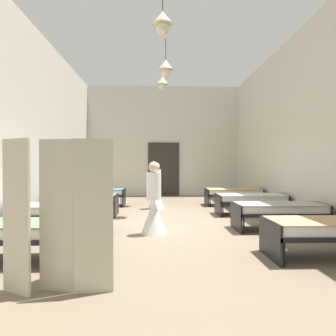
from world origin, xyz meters
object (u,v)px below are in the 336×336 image
Objects in this scene: nurse_near_aisle at (156,192)px; bed_right_row_1 at (279,209)px; bed_left_row_0 at (16,231)px; bed_right_row_0 at (330,229)px; bed_left_row_1 at (59,211)px; bed_left_row_3 at (97,193)px; privacy_screen at (56,216)px; nurse_mid_aisle at (154,208)px; bed_left_row_2 at (82,200)px; bed_right_row_2 at (251,199)px; bed_right_row_3 at (233,193)px.

bed_right_row_1 is at bearing 80.58° from nurse_near_aisle.
bed_left_row_0 is 1.00× the size of bed_right_row_0.
bed_left_row_3 is (0.00, 3.80, 0.00)m from bed_left_row_1.
privacy_screen is at bearing -48.46° from bed_left_row_0.
nurse_near_aisle is at bearing -17.46° from bed_left_row_3.
nurse_mid_aisle is at bearing -63.89° from bed_left_row_3.
bed_left_row_0 is 5.07m from bed_right_row_1.
bed_left_row_2 is at bearing 112.54° from privacy_screen.
nurse_mid_aisle is (-2.70, 1.63, 0.09)m from bed_right_row_0.
bed_right_row_0 is 6.04m from bed_left_row_2.
bed_left_row_1 and bed_left_row_2 have the same top height.
nurse_near_aisle is 3.43m from nurse_mid_aisle.
nurse_mid_aisle is at bearing 80.32° from privacy_screen.
bed_left_row_1 is at bearing -41.90° from nurse_mid_aisle.
bed_right_row_2 and bed_left_row_3 have the same top height.
bed_left_row_2 is (0.00, 3.80, 0.00)m from bed_left_row_0.
bed_left_row_0 and bed_right_row_1 have the same top height.
bed_left_row_0 is 1.00× the size of bed_right_row_3.
bed_right_row_2 is 5.07m from bed_left_row_3.
bed_left_row_3 is at bearing 90.00° from bed_left_row_0.
bed_left_row_2 and bed_right_row_3 have the same top height.
bed_right_row_0 is 5.72m from nurse_near_aisle.
bed_left_row_0 and bed_right_row_3 have the same top height.
nurse_mid_aisle is (-0.04, -3.43, 0.00)m from nurse_near_aisle.
nurse_near_aisle is (2.04, 3.16, 0.09)m from bed_left_row_1.
bed_right_row_1 is at bearing 49.92° from privacy_screen.
bed_left_row_3 is 4.54m from nurse_mid_aisle.
bed_left_row_0 is 1.00× the size of bed_right_row_2.
bed_left_row_2 is 1.90m from bed_left_row_3.
nurse_mid_aisle is at bearing -123.55° from bed_right_row_3.
bed_right_row_0 and bed_left_row_1 have the same top height.
nurse_mid_aisle reaches higher than bed_right_row_1.
bed_left_row_2 is 1.00× the size of bed_left_row_3.
privacy_screen is at bearing 34.69° from nurse_mid_aisle.
bed_right_row_3 is at bearing 90.00° from bed_right_row_1.
nurse_mid_aisle is at bearing -7.78° from bed_left_row_1.
bed_right_row_3 is at bearing 72.55° from privacy_screen.
bed_right_row_0 is 7.39m from bed_left_row_3.
bed_right_row_2 is at bearing 105.15° from nurse_near_aisle.
bed_right_row_3 is 1.28× the size of nurse_near_aisle.
bed_right_row_3 is at bearing 90.00° from bed_right_row_0.
privacy_screen reaches higher than bed_right_row_1.
bed_right_row_3 is 1.12× the size of privacy_screen.
bed_left_row_2 is at bearing -90.00° from bed_left_row_3.
bed_left_row_1 is 1.00× the size of bed_right_row_3.
bed_left_row_0 is 5.70m from bed_left_row_3.
privacy_screen is (-1.09, -6.13, 0.32)m from nurse_near_aisle.
nurse_near_aisle is at bearing 31.73° from bed_left_row_2.
bed_right_row_2 is at bearing 90.00° from bed_right_row_0.
bed_left_row_3 is 1.12× the size of privacy_screen.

